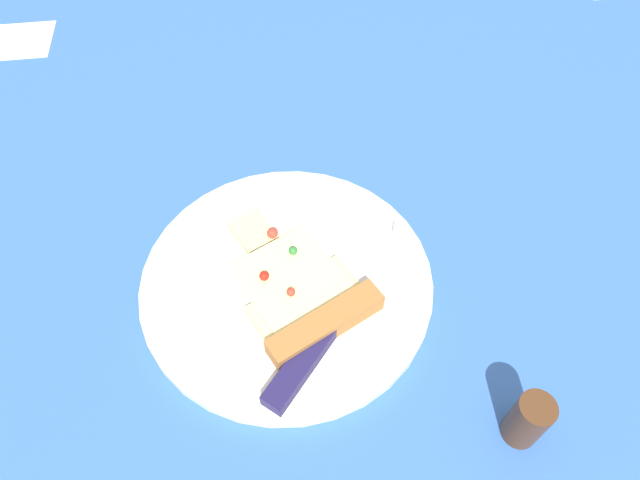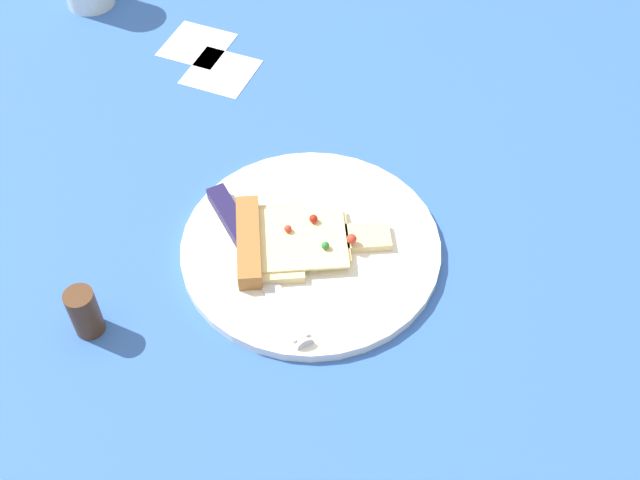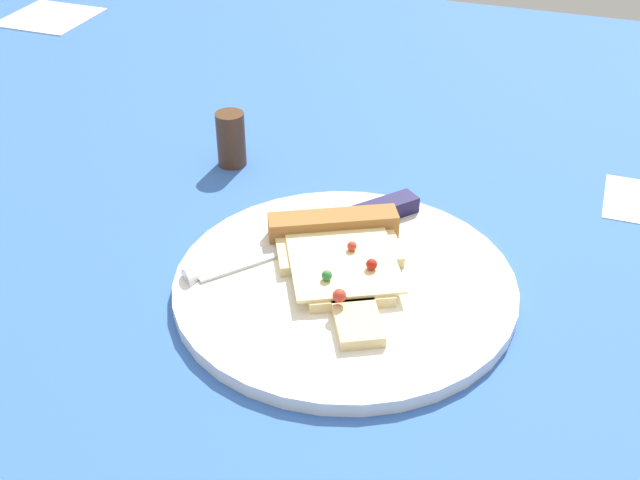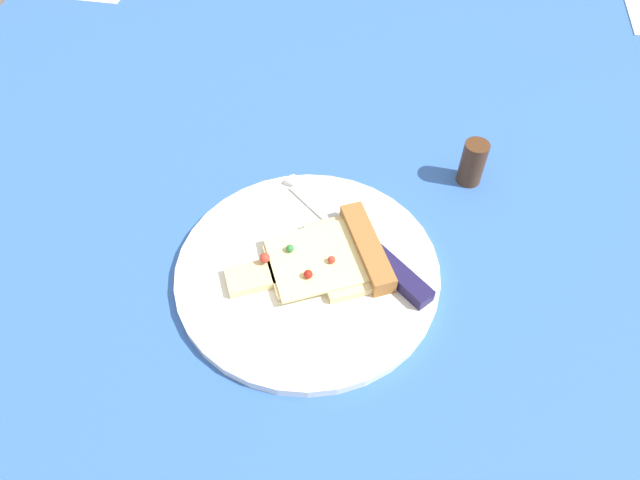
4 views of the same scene
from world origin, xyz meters
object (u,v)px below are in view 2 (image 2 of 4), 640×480
Objects in this scene: knife at (248,247)px; pepper_shaker at (84,312)px; plate at (311,247)px; pizza_slice at (288,241)px.

pepper_shaker is at bearing 3.23° from knife.
pepper_shaker reaches higher than plate.
pizza_slice reaches higher than knife.
knife is at bearing -150.42° from plate.
knife is 19.07cm from pepper_shaker.
plate is at bearing 46.51° from pepper_shaker.
pepper_shaker is at bearing -68.18° from pizza_slice.
pepper_shaker is (-17.71, -18.66, 2.42)cm from plate.
plate is 2.95cm from pizza_slice.
pizza_slice is 4.54cm from knife.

